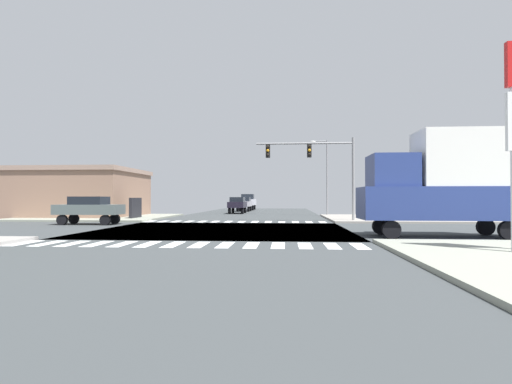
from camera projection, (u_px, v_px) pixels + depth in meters
name	position (u px, v px, depth m)	size (l,w,h in m)	color
ground	(223.00, 230.00, 22.31)	(90.00, 90.00, 0.05)	#373B3D
sidewalk_corner_ne	(398.00, 218.00, 33.30)	(12.00, 12.00, 0.14)	gray
sidewalk_corner_nw	(100.00, 217.00, 35.24)	(12.00, 12.00, 0.14)	gray
crosswalk_near	(186.00, 245.00, 15.05)	(13.50, 2.00, 0.01)	white
crosswalk_far	(235.00, 222.00, 29.60)	(13.50, 2.00, 0.01)	white
traffic_signal_mast	(314.00, 159.00, 29.52)	(7.31, 0.55, 6.28)	gray
street_lamp	(325.00, 170.00, 39.25)	(1.78, 0.32, 7.55)	gray
bank_building	(53.00, 193.00, 37.07)	(17.46, 9.34, 4.49)	#936F5A
box_truck_nearside_1	(445.00, 181.00, 18.05)	(7.20, 2.40, 4.85)	black
sedan_farside_1	(238.00, 204.00, 45.48)	(1.80, 4.30, 1.88)	black
sedan_crossing_2	(244.00, 203.00, 52.75)	(1.80, 4.30, 1.88)	black
pickup_queued_1	(248.00, 201.00, 58.54)	(2.00, 5.10, 2.35)	black
sedan_leading_3	(89.00, 208.00, 26.53)	(4.30, 1.80, 1.88)	black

